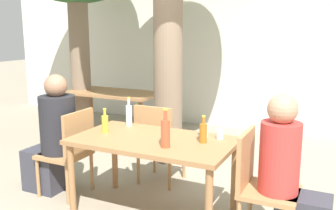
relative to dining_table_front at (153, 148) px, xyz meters
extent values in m
cube|color=silver|center=(0.00, 3.37, 0.76)|extent=(10.00, 0.08, 2.80)
cylinder|color=#7A6651|center=(-0.52, 1.38, 0.68)|extent=(0.36, 0.36, 2.63)
cylinder|color=#7A6651|center=(-2.39, 1.99, 0.45)|extent=(0.32, 0.32, 2.18)
cube|color=#996B42|center=(0.00, 0.00, 0.06)|extent=(1.42, 0.81, 0.04)
cylinder|color=#996B42|center=(-0.65, -0.34, -0.30)|extent=(0.06, 0.06, 0.68)
cylinder|color=#996B42|center=(0.65, -0.34, -0.30)|extent=(0.06, 0.06, 0.68)
cylinder|color=#996B42|center=(-0.65, 0.34, -0.30)|extent=(0.06, 0.06, 0.68)
cylinder|color=#996B42|center=(0.65, 0.34, -0.30)|extent=(0.06, 0.06, 0.68)
cube|color=#996B42|center=(-1.75, 1.97, 0.06)|extent=(1.44, 0.72, 0.04)
cylinder|color=#996B42|center=(-2.41, 1.67, -0.30)|extent=(0.06, 0.06, 0.68)
cylinder|color=#996B42|center=(-1.09, 1.67, -0.30)|extent=(0.06, 0.06, 0.68)
cylinder|color=#996B42|center=(-2.41, 2.27, -0.30)|extent=(0.06, 0.06, 0.68)
cylinder|color=#996B42|center=(-1.09, 2.27, -0.30)|extent=(0.06, 0.06, 0.68)
cube|color=#A87A4C|center=(-1.03, 0.00, -0.22)|extent=(0.44, 0.44, 0.04)
cube|color=#A87A4C|center=(-0.83, 0.00, 0.02)|extent=(0.04, 0.44, 0.45)
cylinder|color=#A87A4C|center=(-1.22, 0.19, -0.44)|extent=(0.04, 0.04, 0.40)
cylinder|color=#A87A4C|center=(-1.22, -0.19, -0.44)|extent=(0.04, 0.04, 0.40)
cylinder|color=#A87A4C|center=(-0.84, 0.19, -0.44)|extent=(0.04, 0.04, 0.40)
cylinder|color=#A87A4C|center=(-0.84, -0.19, -0.44)|extent=(0.04, 0.04, 0.40)
cube|color=#A87A4C|center=(1.03, 0.00, -0.22)|extent=(0.44, 0.44, 0.04)
cube|color=#A87A4C|center=(0.83, 0.00, 0.02)|extent=(0.04, 0.44, 0.45)
cylinder|color=#A87A4C|center=(0.84, 0.19, -0.44)|extent=(0.04, 0.04, 0.40)
cube|color=#A87A4C|center=(-0.28, 0.72, -0.22)|extent=(0.44, 0.44, 0.04)
cube|color=#A87A4C|center=(-0.28, 0.52, 0.02)|extent=(0.44, 0.04, 0.45)
cylinder|color=#A87A4C|center=(-0.09, 0.91, -0.44)|extent=(0.04, 0.04, 0.40)
cylinder|color=#A87A4C|center=(-0.47, 0.91, -0.44)|extent=(0.04, 0.04, 0.40)
cylinder|color=#A87A4C|center=(-0.09, 0.53, -0.44)|extent=(0.04, 0.04, 0.40)
cylinder|color=#A87A4C|center=(-0.47, 0.53, -0.44)|extent=(0.04, 0.04, 0.40)
cube|color=#383842|center=(-1.29, 0.00, -0.42)|extent=(0.40, 0.33, 0.44)
cylinder|color=#232328|center=(-1.09, 0.00, 0.09)|extent=(0.36, 0.36, 0.59)
sphere|color=#936B51|center=(-1.09, 0.00, 0.49)|extent=(0.23, 0.23, 0.23)
cylinder|color=#C63833|center=(1.09, 0.00, 0.08)|extent=(0.31, 0.31, 0.55)
sphere|color=tan|center=(1.09, 0.00, 0.45)|extent=(0.23, 0.23, 0.23)
cylinder|color=gold|center=(-0.50, -0.02, 0.17)|extent=(0.06, 0.06, 0.16)
cylinder|color=gold|center=(-0.50, -0.02, 0.28)|extent=(0.02, 0.02, 0.06)
cylinder|color=gold|center=(-0.50, -0.02, 0.31)|extent=(0.03, 0.03, 0.01)
cylinder|color=#DB4C2D|center=(0.21, -0.17, 0.20)|extent=(0.08, 0.08, 0.23)
cylinder|color=#DB4C2D|center=(0.21, -0.17, 0.36)|extent=(0.03, 0.03, 0.08)
cylinder|color=gold|center=(0.21, -0.17, 0.40)|extent=(0.04, 0.04, 0.01)
cylinder|color=#9E661E|center=(0.44, 0.08, 0.17)|extent=(0.06, 0.06, 0.17)
cylinder|color=#9E661E|center=(0.44, 0.08, 0.28)|extent=(0.03, 0.03, 0.06)
cylinder|color=gold|center=(0.44, 0.08, 0.31)|extent=(0.03, 0.03, 0.01)
cylinder|color=silver|center=(-0.43, 0.28, 0.19)|extent=(0.06, 0.06, 0.21)
cylinder|color=silver|center=(-0.43, 0.28, 0.33)|extent=(0.02, 0.02, 0.07)
cylinder|color=gold|center=(-0.43, 0.28, 0.37)|extent=(0.03, 0.03, 0.01)
cylinder|color=white|center=(0.54, 0.25, 0.13)|extent=(0.06, 0.06, 0.08)
cylinder|color=silver|center=(0.38, 0.27, 0.14)|extent=(0.08, 0.08, 0.12)
camera|label=1|loc=(1.51, -2.82, 1.04)|focal=40.00mm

